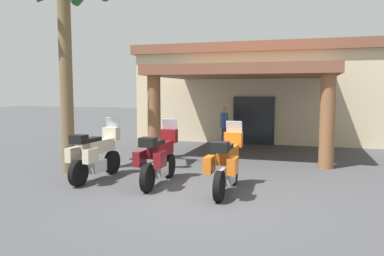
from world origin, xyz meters
The scene contains 7 objects.
ground_plane centered at (0.00, 0.00, 0.00)m, with size 80.00×80.00×0.00m, color #424244.
motel_building centered at (0.01, 11.05, 2.30)m, with size 11.71×10.40×4.50m.
motorcycle_cream centered at (-3.16, 0.75, 0.70)m, with size 0.73×2.21×1.61m.
motorcycle_maroon centered at (-1.37, 0.75, 0.70)m, with size 0.70×2.21×1.61m.
motorcycle_orange centered at (0.42, 0.47, 0.70)m, with size 0.71×2.21×1.61m.
pedestrian centered at (-0.98, 7.02, 1.00)m, with size 0.34×0.45×1.72m.
palm_tree_roadside centered at (-4.45, 1.37, 4.50)m, with size 2.62×2.76×6.10m.
Camera 1 is at (2.09, -8.06, 2.37)m, focal length 35.54 mm.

